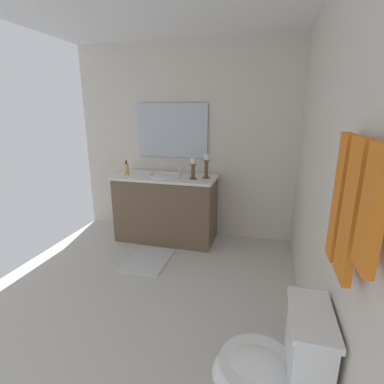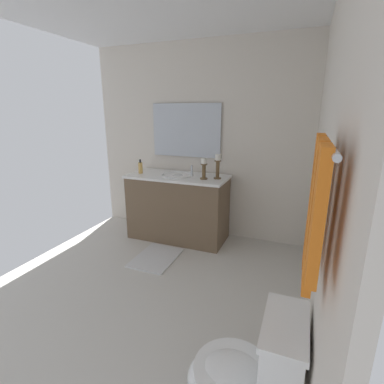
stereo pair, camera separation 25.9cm
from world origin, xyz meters
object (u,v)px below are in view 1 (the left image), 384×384
vanity_cabinet (166,208)px  towel_center (351,212)px  towel_bar (369,143)px  towel_near_corner (372,210)px  candle_holder_tall (206,166)px  candle_holder_short (193,168)px  mirror (172,131)px  bath_mat (148,260)px  towel_near_vanity (339,199)px  sink_basin (166,179)px  toilet (271,373)px  soap_bottle (126,169)px

vanity_cabinet → towel_center: bearing=34.0°
vanity_cabinet → towel_bar: size_ratio=2.29×
towel_near_corner → candle_holder_tall: bearing=-157.8°
towel_center → candle_holder_short: bearing=-152.3°
towel_near_corner → candle_holder_short: bearing=-154.2°
mirror → candle_holder_short: size_ratio=3.75×
candle_holder_tall → bath_mat: candle_holder_tall is taller
towel_near_vanity → towel_near_corner: same height
sink_basin → towel_near_corner: 2.91m
towel_center → towel_near_corner: (0.18, 0.00, 0.07)m
toilet → towel_near_corner: 1.06m
candle_holder_tall → candle_holder_short: (0.08, -0.14, -0.02)m
towel_center → vanity_cabinet: bearing=-146.0°
vanity_cabinet → towel_center: (2.24, 1.51, 0.86)m
candle_holder_tall → towel_near_corner: (2.44, 1.00, 0.36)m
candle_holder_tall → towel_bar: 2.53m
vanity_cabinet → towel_center: 2.84m
towel_near_corner → bath_mat: bearing=-140.0°
towel_center → towel_near_corner: bearing=0.0°
vanity_cabinet → toilet: size_ratio=1.70×
toilet → towel_near_vanity: size_ratio=1.41×
vanity_cabinet → sink_basin: (0.00, 0.00, 0.38)m
candle_holder_tall → towel_center: towel_center is taller
sink_basin → candle_holder_tall: candle_holder_tall is taller
towel_bar → towel_near_corner: 0.25m
sink_basin → toilet: 2.52m
soap_bottle → toilet: (2.05, 1.81, -0.55)m
towel_bar → towel_near_corner: towel_near_corner is taller
vanity_cabinet → soap_bottle: (0.06, -0.50, 0.49)m
candle_holder_short → candle_holder_tall: bearing=119.5°
candle_holder_short → towel_bar: bearing=28.1°
vanity_cabinet → towel_center: size_ratio=2.47×
towel_bar → towel_center: 0.24m
towel_bar → mirror: bearing=-148.7°
towel_near_vanity → towel_center: size_ratio=1.03×
mirror → towel_near_vanity: mirror is taller
towel_bar → towel_near_vanity: (-0.18, -0.02, -0.25)m
candle_holder_short → toilet: candle_holder_short is taller
towel_bar → bath_mat: 2.69m
candle_holder_tall → bath_mat: 1.28m
candle_holder_short → soap_bottle: bearing=-90.7°
mirror → bath_mat: mirror is taller
candle_holder_tall → towel_near_vanity: 2.31m
toilet → towel_bar: 1.18m
sink_basin → towel_bar: size_ratio=0.72×
towel_bar → towel_near_vanity: 0.31m
candle_holder_short → soap_bottle: candle_holder_short is taller
mirror → candle_holder_short: mirror is taller
vanity_cabinet → sink_basin: size_ratio=3.16×
soap_bottle → towel_near_vanity: (2.00, 2.01, 0.36)m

